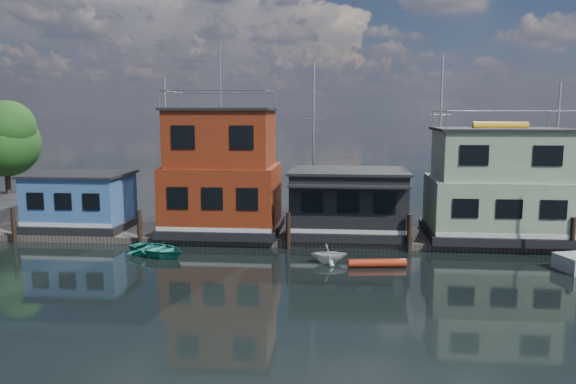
# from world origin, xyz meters

# --- Properties ---
(ground) EXTENTS (160.00, 160.00, 0.00)m
(ground) POSITION_xyz_m (0.00, 0.00, 0.00)
(ground) COLOR black
(ground) RESTS_ON ground
(dock) EXTENTS (48.00, 5.00, 0.40)m
(dock) POSITION_xyz_m (0.00, 12.00, 0.20)
(dock) COLOR #595147
(dock) RESTS_ON ground
(houseboat_blue) EXTENTS (6.40, 4.90, 3.66)m
(houseboat_blue) POSITION_xyz_m (-18.00, 12.00, 2.21)
(houseboat_blue) COLOR black
(houseboat_blue) RESTS_ON dock
(houseboat_red) EXTENTS (7.40, 5.90, 11.86)m
(houseboat_red) POSITION_xyz_m (-8.50, 12.00, 4.10)
(houseboat_red) COLOR black
(houseboat_red) RESTS_ON dock
(houseboat_dark) EXTENTS (7.40, 6.10, 4.06)m
(houseboat_dark) POSITION_xyz_m (-0.50, 11.98, 2.42)
(houseboat_dark) COLOR black
(houseboat_dark) RESTS_ON dock
(houseboat_green) EXTENTS (8.40, 5.90, 7.03)m
(houseboat_green) POSITION_xyz_m (8.50, 12.00, 3.55)
(houseboat_green) COLOR black
(houseboat_green) RESTS_ON dock
(pilings) EXTENTS (42.28, 0.28, 2.20)m
(pilings) POSITION_xyz_m (-0.33, 9.20, 1.10)
(pilings) COLOR #2D2116
(pilings) RESTS_ON ground
(background_masts) EXTENTS (36.40, 0.16, 12.00)m
(background_masts) POSITION_xyz_m (4.76, 18.00, 5.55)
(background_masts) COLOR silver
(background_masts) RESTS_ON ground
(dinghy_white) EXTENTS (2.14, 1.90, 1.04)m
(dinghy_white) POSITION_xyz_m (-1.56, 6.42, 0.52)
(dinghy_white) COLOR silver
(dinghy_white) RESTS_ON ground
(red_kayak) EXTENTS (3.06, 0.84, 0.44)m
(red_kayak) POSITION_xyz_m (1.00, 5.79, 0.22)
(red_kayak) COLOR red
(red_kayak) RESTS_ON ground
(dinghy_teal) EXTENTS (4.43, 3.97, 0.76)m
(dinghy_teal) POSITION_xyz_m (-11.15, 6.95, 0.38)
(dinghy_teal) COLOR teal
(dinghy_teal) RESTS_ON ground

